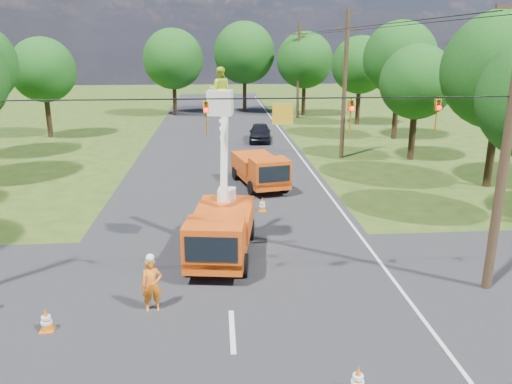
{
  "coord_description": "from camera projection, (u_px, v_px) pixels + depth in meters",
  "views": [
    {
      "loc": [
        -0.29,
        -12.33,
        7.79
      ],
      "look_at": [
        1.07,
        5.07,
        2.6
      ],
      "focal_mm": 35.0,
      "sensor_mm": 36.0,
      "label": 1
    }
  ],
  "objects": [
    {
      "name": "ground",
      "position": [
        223.0,
        166.0,
        33.14
      ],
      "size": [
        140.0,
        140.0,
        0.0
      ],
      "primitive_type": "plane",
      "color": "#294414",
      "rests_on": "ground"
    },
    {
      "name": "road_main",
      "position": [
        223.0,
        166.0,
        33.14
      ],
      "size": [
        12.0,
        100.0,
        0.06
      ],
      "primitive_type": "cube",
      "color": "black",
      "rests_on": "ground"
    },
    {
      "name": "road_cross",
      "position": [
        230.0,
        298.0,
        15.94
      ],
      "size": [
        56.0,
        10.0,
        0.07
      ],
      "primitive_type": "cube",
      "color": "black",
      "rests_on": "ground"
    },
    {
      "name": "edge_line",
      "position": [
        306.0,
        165.0,
        33.55
      ],
      "size": [
        0.12,
        90.0,
        0.02
      ],
      "primitive_type": "cube",
      "color": "silver",
      "rests_on": "ground"
    },
    {
      "name": "bucket_truck",
      "position": [
        221.0,
        220.0,
        18.57
      ],
      "size": [
        2.77,
        5.7,
        7.03
      ],
      "rotation": [
        0.0,
        0.0,
        -0.14
      ],
      "color": "#CD4E0E",
      "rests_on": "ground"
    },
    {
      "name": "second_truck",
      "position": [
        260.0,
        169.0,
        27.96
      ],
      "size": [
        3.05,
        5.6,
        1.99
      ],
      "rotation": [
        0.0,
        0.0,
        0.22
      ],
      "color": "#CD4E0E",
      "rests_on": "ground"
    },
    {
      "name": "ground_worker",
      "position": [
        152.0,
        285.0,
        14.94
      ],
      "size": [
        0.7,
        0.53,
        1.72
      ],
      "primitive_type": "imported",
      "rotation": [
        0.0,
        0.0,
        0.2
      ],
      "color": "orange",
      "rests_on": "ground"
    },
    {
      "name": "distant_car",
      "position": [
        260.0,
        133.0,
        41.34
      ],
      "size": [
        2.14,
        4.48,
        1.48
      ],
      "primitive_type": "imported",
      "rotation": [
        0.0,
        0.0,
        -0.09
      ],
      "color": "black",
      "rests_on": "ground"
    },
    {
      "name": "traffic_cone_1",
      "position": [
        358.0,
        380.0,
        11.5
      ],
      "size": [
        0.38,
        0.38,
        0.71
      ],
      "color": "orange",
      "rests_on": "ground"
    },
    {
      "name": "traffic_cone_2",
      "position": [
        247.0,
        222.0,
        21.63
      ],
      "size": [
        0.38,
        0.38,
        0.71
      ],
      "color": "orange",
      "rests_on": "ground"
    },
    {
      "name": "traffic_cone_3",
      "position": [
        262.0,
        204.0,
        24.06
      ],
      "size": [
        0.38,
        0.38,
        0.71
      ],
      "color": "orange",
      "rests_on": "ground"
    },
    {
      "name": "traffic_cone_4",
      "position": [
        46.0,
        320.0,
        13.98
      ],
      "size": [
        0.38,
        0.38,
        0.71
      ],
      "color": "orange",
      "rests_on": "ground"
    },
    {
      "name": "traffic_cone_7",
      "position": [
        287.0,
        175.0,
        29.38
      ],
      "size": [
        0.38,
        0.38,
        0.71
      ],
      "color": "orange",
      "rests_on": "ground"
    },
    {
      "name": "pole_right_near",
      "position": [
        508.0,
        136.0,
        15.11
      ],
      "size": [
        1.8,
        0.3,
        10.0
      ],
      "color": "#4C3823",
      "rests_on": "ground"
    },
    {
      "name": "pole_right_mid",
      "position": [
        345.0,
        85.0,
        34.23
      ],
      "size": [
        1.8,
        0.3,
        10.0
      ],
      "color": "#4C3823",
      "rests_on": "ground"
    },
    {
      "name": "pole_right_far",
      "position": [
        298.0,
        70.0,
        53.34
      ],
      "size": [
        1.8,
        0.3,
        10.0
      ],
      "color": "#4C3823",
      "rests_on": "ground"
    },
    {
      "name": "signal_span",
      "position": [
        304.0,
        113.0,
        14.42
      ],
      "size": [
        18.0,
        0.29,
        1.07
      ],
      "color": "black",
      "rests_on": "ground"
    },
    {
      "name": "tree_left_f",
      "position": [
        43.0,
        70.0,
        41.88
      ],
      "size": [
        5.4,
        5.4,
        8.4
      ],
      "color": "#382616",
      "rests_on": "ground"
    },
    {
      "name": "tree_right_b",
      "position": [
        502.0,
        70.0,
        26.69
      ],
      "size": [
        6.4,
        6.4,
        9.65
      ],
      "color": "#382616",
      "rests_on": "ground"
    },
    {
      "name": "tree_right_c",
      "position": [
        417.0,
        82.0,
        33.56
      ],
      "size": [
        5.0,
        5.0,
        7.83
      ],
      "color": "#382616",
      "rests_on": "ground"
    },
    {
      "name": "tree_right_d",
      "position": [
        400.0,
        58.0,
        40.94
      ],
      "size": [
        6.0,
        6.0,
        9.7
      ],
      "color": "#382616",
      "rests_on": "ground"
    },
    {
      "name": "tree_right_e",
      "position": [
        360.0,
        65.0,
        48.75
      ],
      "size": [
        5.6,
        5.6,
        8.63
      ],
      "color": "#382616",
      "rests_on": "ground"
    },
    {
      "name": "tree_far_a",
      "position": [
        173.0,
        59.0,
        54.89
      ],
      "size": [
        6.6,
        6.6,
        9.5
      ],
      "color": "#382616",
      "rests_on": "ground"
    },
    {
      "name": "tree_far_b",
      "position": [
        244.0,
        53.0,
        57.22
      ],
      "size": [
        7.0,
        7.0,
        10.32
      ],
      "color": "#382616",
      "rests_on": "ground"
    },
    {
      "name": "tree_far_c",
      "position": [
        305.0,
        60.0,
        55.05
      ],
      "size": [
        6.2,
        6.2,
        9.18
      ],
      "color": "#382616",
      "rests_on": "ground"
    }
  ]
}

